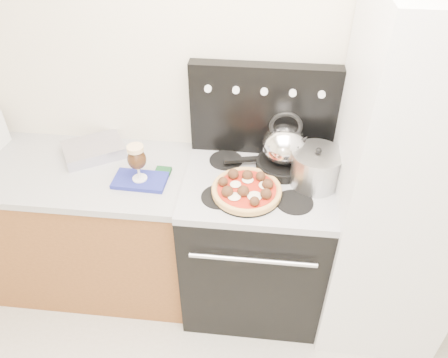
# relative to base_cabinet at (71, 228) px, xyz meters

# --- Properties ---
(room_shell) EXTENTS (3.52, 3.01, 2.52)m
(room_shell) POSITION_rel_base_cabinet_xyz_m (1.02, -0.91, 0.82)
(room_shell) COLOR beige
(room_shell) RESTS_ON ground
(base_cabinet) EXTENTS (1.45, 0.60, 0.86)m
(base_cabinet) POSITION_rel_base_cabinet_xyz_m (0.00, 0.00, 0.00)
(base_cabinet) COLOR brown
(base_cabinet) RESTS_ON ground
(countertop) EXTENTS (1.48, 0.63, 0.04)m
(countertop) POSITION_rel_base_cabinet_xyz_m (0.00, 0.00, 0.45)
(countertop) COLOR #ADADAF
(countertop) RESTS_ON base_cabinet
(stove_body) EXTENTS (0.76, 0.65, 0.88)m
(stove_body) POSITION_rel_base_cabinet_xyz_m (1.10, -0.02, 0.01)
(stove_body) COLOR black
(stove_body) RESTS_ON ground
(cooktop) EXTENTS (0.76, 0.65, 0.04)m
(cooktop) POSITION_rel_base_cabinet_xyz_m (1.10, -0.02, 0.47)
(cooktop) COLOR #ADADB2
(cooktop) RESTS_ON stove_body
(backguard) EXTENTS (0.76, 0.08, 0.50)m
(backguard) POSITION_rel_base_cabinet_xyz_m (1.10, 0.25, 0.74)
(backguard) COLOR black
(backguard) RESTS_ON cooktop
(fridge) EXTENTS (0.64, 0.68, 1.90)m
(fridge) POSITION_rel_base_cabinet_xyz_m (1.80, -0.05, 0.52)
(fridge) COLOR silver
(fridge) RESTS_ON ground
(foil_sheet) EXTENTS (0.39, 0.36, 0.06)m
(foil_sheet) POSITION_rel_base_cabinet_xyz_m (0.19, 0.13, 0.50)
(foil_sheet) COLOR silver
(foil_sheet) RESTS_ON countertop
(oven_mitt) EXTENTS (0.27, 0.17, 0.02)m
(oven_mitt) POSITION_rel_base_cabinet_xyz_m (0.51, -0.08, 0.48)
(oven_mitt) COLOR navy
(oven_mitt) RESTS_ON countertop
(beer_glass) EXTENTS (0.12, 0.12, 0.20)m
(beer_glass) POSITION_rel_base_cabinet_xyz_m (0.51, -0.08, 0.59)
(beer_glass) COLOR #321C0D
(beer_glass) RESTS_ON oven_mitt
(pizza_pan) EXTENTS (0.42, 0.42, 0.01)m
(pizza_pan) POSITION_rel_base_cabinet_xyz_m (1.05, -0.14, 0.50)
(pizza_pan) COLOR black
(pizza_pan) RESTS_ON cooktop
(pizza) EXTENTS (0.34, 0.34, 0.05)m
(pizza) POSITION_rel_base_cabinet_xyz_m (1.05, -0.14, 0.52)
(pizza) COLOR tan
(pizza) RESTS_ON pizza_pan
(skillet) EXTENTS (0.32, 0.32, 0.05)m
(skillet) POSITION_rel_base_cabinet_xyz_m (1.22, 0.09, 0.51)
(skillet) COLOR black
(skillet) RESTS_ON cooktop
(tea_kettle) EXTENTS (0.24, 0.24, 0.24)m
(tea_kettle) POSITION_rel_base_cabinet_xyz_m (1.22, 0.09, 0.66)
(tea_kettle) COLOR silver
(tea_kettle) RESTS_ON skillet
(stock_pot) EXTENTS (0.28, 0.28, 0.18)m
(stock_pot) POSITION_rel_base_cabinet_xyz_m (1.38, -0.02, 0.58)
(stock_pot) COLOR #B3B3B3
(stock_pot) RESTS_ON cooktop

